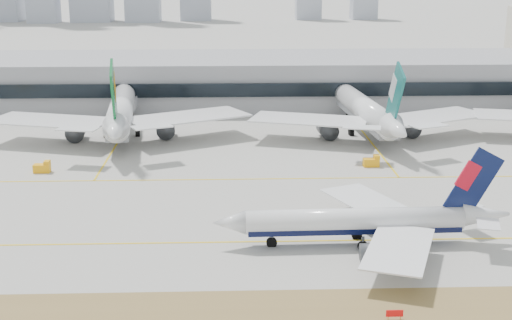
{
  "coord_description": "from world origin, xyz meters",
  "views": [
    {
      "loc": [
        1.58,
        -113.43,
        43.92
      ],
      "look_at": [
        6.39,
        18.0,
        7.5
      ],
      "focal_mm": 50.0,
      "sensor_mm": 36.0,
      "label": 1
    }
  ],
  "objects_px": {
    "widebody_eva": "(121,113)",
    "terminal": "(225,80)",
    "taxiing_airliner": "(365,222)",
    "widebody_cathay": "(368,113)"
  },
  "relations": [
    {
      "from": "taxiing_airliner",
      "to": "widebody_eva",
      "type": "relative_size",
      "value": 0.72
    },
    {
      "from": "widebody_eva",
      "to": "terminal",
      "type": "relative_size",
      "value": 0.24
    },
    {
      "from": "taxiing_airliner",
      "to": "widebody_eva",
      "type": "bearing_deg",
      "value": -57.76
    },
    {
      "from": "taxiing_airliner",
      "to": "widebody_cathay",
      "type": "height_order",
      "value": "widebody_cathay"
    },
    {
      "from": "widebody_cathay",
      "to": "taxiing_airliner",
      "type": "bearing_deg",
      "value": 164.54
    },
    {
      "from": "widebody_cathay",
      "to": "terminal",
      "type": "xyz_separation_m",
      "value": [
        -37.42,
        46.9,
        1.39
      ]
    },
    {
      "from": "widebody_eva",
      "to": "widebody_cathay",
      "type": "distance_m",
      "value": 64.27
    },
    {
      "from": "widebody_cathay",
      "to": "terminal",
      "type": "height_order",
      "value": "widebody_cathay"
    },
    {
      "from": "widebody_eva",
      "to": "widebody_cathay",
      "type": "relative_size",
      "value": 1.04
    },
    {
      "from": "taxiing_airliner",
      "to": "widebody_eva",
      "type": "height_order",
      "value": "widebody_eva"
    }
  ]
}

